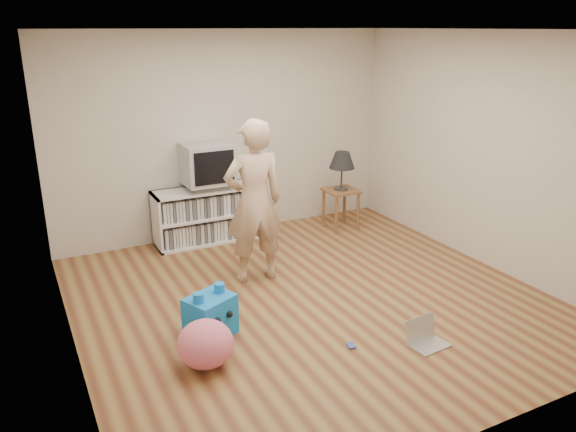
% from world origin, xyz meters
% --- Properties ---
extents(ground, '(4.50, 4.50, 0.00)m').
position_xyz_m(ground, '(0.00, 0.00, 0.00)').
color(ground, brown).
rests_on(ground, ground).
extents(walls, '(4.52, 4.52, 2.60)m').
position_xyz_m(walls, '(0.00, 0.00, 1.30)').
color(walls, beige).
rests_on(walls, ground).
extents(ceiling, '(4.50, 4.50, 0.01)m').
position_xyz_m(ceiling, '(0.00, 0.00, 2.60)').
color(ceiling, white).
rests_on(ceiling, walls).
extents(media_unit, '(1.40, 0.45, 0.70)m').
position_xyz_m(media_unit, '(-0.35, 2.04, 0.35)').
color(media_unit, white).
rests_on(media_unit, ground).
extents(dvd_deck, '(0.45, 0.35, 0.07)m').
position_xyz_m(dvd_deck, '(-0.35, 2.02, 0.73)').
color(dvd_deck, gray).
rests_on(dvd_deck, media_unit).
extents(crt_tv, '(0.60, 0.53, 0.50)m').
position_xyz_m(crt_tv, '(-0.35, 2.02, 1.02)').
color(crt_tv, '#A5A5AA').
rests_on(crt_tv, dvd_deck).
extents(side_table, '(0.42, 0.42, 0.55)m').
position_xyz_m(side_table, '(1.38, 1.65, 0.42)').
color(side_table, brown).
rests_on(side_table, ground).
extents(table_lamp, '(0.34, 0.34, 0.52)m').
position_xyz_m(table_lamp, '(1.38, 1.65, 0.94)').
color(table_lamp, '#333333').
rests_on(table_lamp, side_table).
extents(person, '(0.67, 0.47, 1.76)m').
position_xyz_m(person, '(-0.30, 0.70, 0.88)').
color(person, '#CEAC8D').
rests_on(person, ground).
extents(laptop, '(0.35, 0.29, 0.22)m').
position_xyz_m(laptop, '(0.48, -1.19, 0.06)').
color(laptop, silver).
rests_on(laptop, ground).
extents(playing_cards, '(0.09, 0.10, 0.02)m').
position_xyz_m(playing_cards, '(-0.13, -0.95, 0.01)').
color(playing_cards, '#4051AA').
rests_on(playing_cards, ground).
extents(plush_blue, '(0.49, 0.45, 0.46)m').
position_xyz_m(plush_blue, '(-1.14, -0.21, 0.20)').
color(plush_blue, '#107CE1').
rests_on(plush_blue, ground).
extents(plush_pink, '(0.59, 0.59, 0.39)m').
position_xyz_m(plush_pink, '(-1.33, -0.64, 0.20)').
color(plush_pink, pink).
rests_on(plush_pink, ground).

